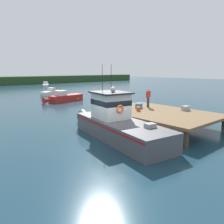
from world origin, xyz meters
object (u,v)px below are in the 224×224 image
Objects in this scene: bait_bucket at (138,109)px; moored_boat_outer_mooring at (46,85)px; crate_stack_near_edge at (119,107)px; mooring_buoy_spare_mooring at (114,99)px; mooring_buoy_inshore at (78,99)px; deckhand_by_the_boat at (148,97)px; crate_single_by_cleat at (139,106)px; crate_stack_mid_dock at (186,108)px; moored_boat_near_channel at (64,98)px; moored_boat_off_the_point at (51,93)px; main_fishing_boat at (116,123)px.

moored_boat_outer_mooring is at bearing 75.10° from bait_bucket.
mooring_buoy_spare_mooring is (9.02, 10.83, -1.26)m from crate_stack_near_edge.
mooring_buoy_inshore is at bearing 75.10° from bait_bucket.
deckhand_by_the_boat is at bearing -118.00° from mooring_buoy_spare_mooring.
moored_boat_outer_mooring is 30.90m from mooring_buoy_spare_mooring.
deckhand_by_the_boat reaches higher than crate_stack_near_edge.
bait_bucket is (-0.99, -0.86, -0.03)m from crate_single_by_cleat.
bait_bucket is at bearing -60.93° from crate_stack_near_edge.
deckhand_by_the_boat is at bearing 20.06° from bait_bucket.
moored_boat_outer_mooring is at bearing 83.97° from mooring_buoy_spare_mooring.
crate_single_by_cleat is (-2.13, 3.17, 0.02)m from crate_stack_mid_dock.
moored_boat_outer_mooring is (12.26, 41.56, -0.95)m from crate_stack_near_edge.
crate_single_by_cleat is 15.57m from moored_boat_near_channel.
main_fishing_boat is at bearing -106.54° from moored_boat_off_the_point.
crate_stack_near_edge is 14.15m from mooring_buoy_spare_mooring.
crate_stack_mid_dock is at bearing -87.13° from moored_boat_near_channel.
crate_single_by_cleat is at bearing 123.91° from crate_stack_mid_dock.
crate_stack_mid_dock is 0.11× the size of moored_boat_outer_mooring.
crate_single_by_cleat reaches higher than crate_stack_mid_dock.
bait_bucket is (3.48, 1.19, 0.36)m from main_fishing_boat.
mooring_buoy_spare_mooring is at bearing 50.22° from crate_stack_near_edge.
moored_boat_outer_mooring is 28.23m from moored_boat_near_channel.
main_fishing_boat reaches higher than crate_stack_mid_dock.
bait_bucket is at bearing -104.90° from moored_boat_outer_mooring.
crate_single_by_cleat is 1.33× the size of mooring_buoy_inshore.
bait_bucket reaches higher than moored_boat_outer_mooring.
mooring_buoy_inshore is (2.06, -0.40, -0.32)m from moored_boat_near_channel.
bait_bucket is at bearing -97.62° from moored_boat_near_channel.
mooring_buoy_spare_mooring is (-3.24, -30.73, -0.30)m from moored_boat_outer_mooring.
crate_stack_mid_dock is at bearing -36.55° from bait_bucket.
main_fishing_boat is 46.67m from moored_boat_outer_mooring.
moored_boat_near_channel reaches higher than bait_bucket.
crate_stack_near_edge is 15.22m from moored_boat_near_channel.
crate_stack_mid_dock is at bearing -100.40° from moored_boat_outer_mooring.
mooring_buoy_spare_mooring is (3.96, -3.66, -0.05)m from mooring_buoy_inshore.
moored_boat_near_channel reaches higher than mooring_buoy_inshore.
deckhand_by_the_boat is at bearing -5.58° from crate_single_by_cleat.
crate_single_by_cleat is (1.81, -0.61, -0.03)m from crate_stack_near_edge.
moored_boat_outer_mooring is at bearing 79.60° from crate_stack_mid_dock.
deckhand_by_the_boat is 3.62× the size of mooring_buoy_inshore.
crate_stack_near_edge is 0.13× the size of moored_boat_off_the_point.
crate_stack_near_edge is at bearing -129.78° from mooring_buoy_spare_mooring.
mooring_buoy_spare_mooring is at bearing -34.00° from moored_boat_near_channel.
deckhand_by_the_boat reaches higher than crate_single_by_cleat.
crate_stack_near_edge is 1.00× the size of crate_single_by_cleat.
crate_single_by_cleat is 15.49m from mooring_buoy_inshore.
moored_boat_near_channel is (1.20, 15.50, -0.86)m from crate_single_by_cleat.
mooring_buoy_spare_mooring is at bearing 57.78° from crate_single_by_cleat.
deckhand_by_the_boat is at bearing 109.08° from crate_stack_mid_dock.
main_fishing_boat is at bearing -160.69° from deckhand_by_the_boat.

